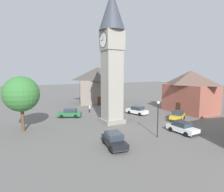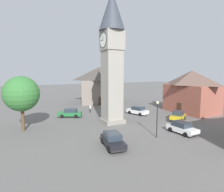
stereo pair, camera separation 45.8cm
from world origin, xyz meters
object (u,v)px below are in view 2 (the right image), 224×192
car_blue_kerb (182,128)px  building_shop_left (191,91)px  car_red_corner (138,110)px  car_white_side (113,140)px  lamp_post (157,113)px  car_black_far (70,113)px  building_terrace_right (99,85)px  clock_tower (112,47)px  car_silver_kerb (113,106)px  tree (21,94)px  car_green_alley (178,116)px  pedestrian (90,108)px

car_blue_kerb → building_shop_left: bearing=-54.1°
car_red_corner → car_white_side: (-11.77, 11.69, 0.00)m
car_white_side → building_shop_left: size_ratio=0.44×
lamp_post → car_black_far: bearing=22.2°
building_terrace_right → clock_tower: bearing=161.5°
car_silver_kerb → car_red_corner: bearing=-160.9°
building_terrace_right → tree: bearing=131.8°
car_white_side → car_silver_kerb: bearing=-28.2°
car_green_alley → building_terrace_right: size_ratio=0.38×
car_red_corner → car_black_far: (3.93, 11.87, 0.00)m
car_red_corner → car_white_side: same height
lamp_post → pedestrian: bearing=5.9°
car_blue_kerb → car_red_corner: same height
car_blue_kerb → car_red_corner: (12.03, -1.57, 0.00)m
car_black_far → lamp_post: size_ratio=0.99×
car_blue_kerb → tree: 21.70m
car_white_side → building_terrace_right: 30.15m
building_shop_left → building_terrace_right: bearing=30.2°
car_red_corner → tree: bearing=92.9°
car_red_corner → building_shop_left: 11.56m
clock_tower → car_red_corner: 13.40m
pedestrian → lamp_post: size_ratio=0.38×
car_red_corner → lamp_post: lamp_post is taller
car_white_side → pedestrian: 18.08m
car_blue_kerb → pedestrian: (17.79, 5.75, 0.25)m
car_silver_kerb → car_green_alley: size_ratio=1.00×
clock_tower → car_green_alley: size_ratio=4.57×
lamp_post → building_terrace_right: bearing=-9.9°
building_terrace_right → car_green_alley: bearing=-170.0°
tree → building_terrace_right: (17.04, -19.06, -0.32)m
car_silver_kerb → clock_tower: bearing=151.1°
car_silver_kerb → car_black_far: same height
pedestrian → building_shop_left: 20.27m
pedestrian → building_terrace_right: size_ratio=0.14×
car_black_far → building_terrace_right: (12.09, -11.17, 3.98)m
car_silver_kerb → lamp_post: (-17.73, 3.41, 2.29)m
car_black_far → building_terrace_right: bearing=-42.7°
pedestrian → building_shop_left: (-9.04, -17.85, 3.22)m
car_green_alley → building_terrace_right: 23.51m
pedestrian → car_blue_kerb: bearing=-162.1°
car_green_alley → pedestrian: bearing=40.2°
tree → lamp_post: 17.89m
car_green_alley → car_red_corner: bearing=25.9°
clock_tower → car_blue_kerb: 15.36m
car_red_corner → car_green_alley: same height
car_silver_kerb → tree: size_ratio=0.60×
car_black_far → pedestrian: (1.84, -4.55, 0.25)m
tree → car_black_far: bearing=-57.9°
clock_tower → car_green_alley: clock_tower is taller
building_terrace_right → car_red_corner: bearing=-177.5°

